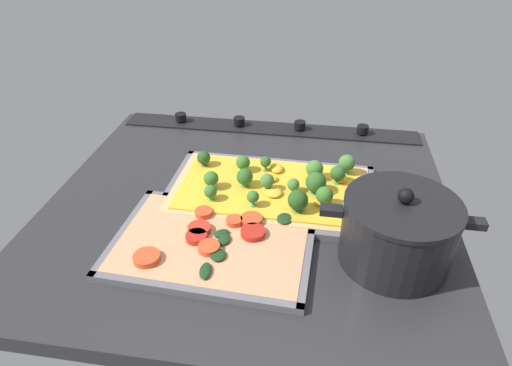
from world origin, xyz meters
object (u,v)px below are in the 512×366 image
baking_tray_back (213,244)px  broccoli_pizza (276,187)px  baking_tray_front (270,193)px  cooking_pot (398,231)px  veggie_pizza_back (213,240)px

baking_tray_back → broccoli_pizza: bearing=-118.3°
baking_tray_front → cooking_pot: cooking_pot is taller
broccoli_pizza → veggie_pizza_back: (8.81, 16.30, -0.91)cm
broccoli_pizza → cooking_pot: bearing=144.0°
baking_tray_back → veggie_pizza_back: bearing=-105.5°
baking_tray_front → veggie_pizza_back: 18.04cm
broccoli_pizza → veggie_pizza_back: bearing=61.6°
baking_tray_front → broccoli_pizza: (-1.16, 0.02, 1.66)cm
baking_tray_front → veggie_pizza_back: bearing=64.9°
baking_tray_back → cooking_pot: size_ratio=1.39×
baking_tray_front → broccoli_pizza: bearing=179.0°
broccoli_pizza → cooking_pot: size_ratio=1.57×
baking_tray_back → veggie_pizza_back: 0.76cm
veggie_pizza_back → cooking_pot: cooking_pot is taller
baking_tray_back → veggie_pizza_back: veggie_pizza_back is taller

